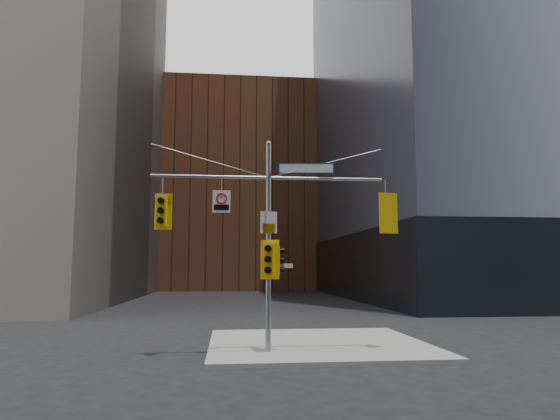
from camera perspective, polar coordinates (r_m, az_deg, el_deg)
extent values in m
plane|color=black|center=(15.24, -0.75, -17.64)|extent=(160.00, 160.00, 0.00)
cube|color=gray|center=(19.40, 4.25, -15.01)|extent=(8.00, 8.00, 0.15)
cube|color=black|center=(55.32, 26.28, -5.85)|extent=(36.40, 36.40, 6.00)
cube|color=brown|center=(73.75, -4.80, 2.05)|extent=(26.00, 20.00, 28.00)
cylinder|color=gray|center=(16.96, -1.34, -4.30)|extent=(0.18, 0.18, 7.20)
sphere|color=gray|center=(17.48, -1.31, 7.58)|extent=(0.20, 0.20, 0.20)
cylinder|color=gray|center=(17.19, -7.99, 3.79)|extent=(4.00, 0.11, 0.11)
cylinder|color=gray|center=(17.50, 5.24, 3.57)|extent=(4.00, 0.11, 0.11)
cylinder|color=gray|center=(16.88, -1.22, 3.92)|extent=(0.10, 0.70, 0.10)
cylinder|color=gray|center=(17.29, -7.96, 5.59)|extent=(4.00, 0.02, 1.12)
cylinder|color=gray|center=(17.60, 5.22, 5.33)|extent=(4.00, 0.02, 1.12)
cube|color=yellow|center=(17.15, -13.33, -0.12)|extent=(0.35, 0.27, 0.99)
cube|color=yellow|center=(17.31, -13.18, -0.18)|extent=(0.59, 0.12, 1.23)
cylinder|color=black|center=(17.00, -13.47, 1.06)|extent=(0.23, 0.18, 0.21)
cylinder|color=black|center=(17.08, -13.40, 1.03)|extent=(0.18, 0.04, 0.18)
cylinder|color=black|center=(16.96, -13.50, -0.05)|extent=(0.23, 0.18, 0.21)
cylinder|color=black|center=(17.04, -13.43, -0.08)|extent=(0.18, 0.04, 0.18)
cylinder|color=black|center=(16.93, -13.53, -1.16)|extent=(0.23, 0.18, 0.21)
cylinder|color=black|center=(17.00, -13.46, -1.19)|extent=(0.18, 0.04, 0.18)
cube|color=yellow|center=(17.86, 12.00, -0.41)|extent=(0.40, 0.31, 1.14)
cube|color=yellow|center=(17.69, 12.28, -0.34)|extent=(0.67, 0.13, 1.41)
cylinder|color=black|center=(18.10, 11.68, 0.71)|extent=(0.26, 0.20, 0.24)
cylinder|color=black|center=(18.02, 11.80, 0.75)|extent=(0.21, 0.05, 0.21)
cylinder|color=black|center=(18.06, 11.71, -0.48)|extent=(0.26, 0.20, 0.24)
cylinder|color=black|center=(17.98, 11.82, -0.45)|extent=(0.21, 0.05, 0.21)
cylinder|color=black|center=(18.02, 11.73, -1.68)|extent=(0.26, 0.20, 0.24)
cylinder|color=#0CE559|center=(17.94, 11.85, -1.66)|extent=(0.21, 0.05, 0.21)
cube|color=yellow|center=(16.98, -0.39, -5.79)|extent=(0.25, 0.33, 0.96)
cylinder|color=black|center=(16.98, 0.22, -4.71)|extent=(0.17, 0.22, 0.20)
cylinder|color=black|center=(16.98, -0.02, -4.71)|extent=(0.04, 0.17, 0.17)
cylinder|color=black|center=(16.97, 0.22, -5.79)|extent=(0.17, 0.22, 0.20)
cylinder|color=black|center=(16.97, -0.02, -5.79)|extent=(0.04, 0.17, 0.17)
cylinder|color=black|center=(16.97, 0.23, -6.87)|extent=(0.17, 0.22, 0.20)
cylinder|color=black|center=(16.97, -0.02, -6.87)|extent=(0.04, 0.17, 0.17)
cube|color=yellow|center=(16.67, -1.26, -5.66)|extent=(0.40, 0.32, 1.07)
cube|color=yellow|center=(16.85, -1.16, -5.67)|extent=(0.62, 0.19, 1.33)
cylinder|color=black|center=(16.48, -1.38, -4.41)|extent=(0.26, 0.21, 0.22)
cylinder|color=black|center=(16.56, -1.33, -4.42)|extent=(0.19, 0.07, 0.19)
cylinder|color=black|center=(16.47, -1.38, -5.65)|extent=(0.26, 0.21, 0.22)
cylinder|color=black|center=(16.55, -1.33, -5.65)|extent=(0.19, 0.07, 0.19)
cylinder|color=black|center=(16.47, -1.38, -6.89)|extent=(0.26, 0.21, 0.22)
cylinder|color=black|center=(16.55, -1.34, -6.89)|extent=(0.19, 0.07, 0.19)
cube|color=navy|center=(17.45, 3.00, 4.75)|extent=(1.97, 0.23, 0.38)
cube|color=silver|center=(17.42, 3.01, 4.77)|extent=(1.85, 0.19, 0.30)
cube|color=silver|center=(17.02, -6.70, 0.98)|extent=(0.61, 0.03, 0.76)
torus|color=#B20A0A|center=(17.02, -6.70, 1.32)|extent=(0.38, 0.05, 0.38)
cube|color=black|center=(16.98, -6.71, 0.31)|extent=(0.51, 0.01, 0.18)
cube|color=silver|center=(16.90, -1.30, -1.42)|extent=(0.57, 0.08, 0.74)
cube|color=#D88C00|center=(16.86, -1.29, -2.11)|extent=(0.41, 0.05, 0.33)
cube|color=silver|center=(16.99, 0.18, -6.39)|extent=(0.76, 0.08, 0.15)
cube|color=#145926|center=(17.40, -1.46, -7.16)|extent=(0.08, 0.81, 0.16)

